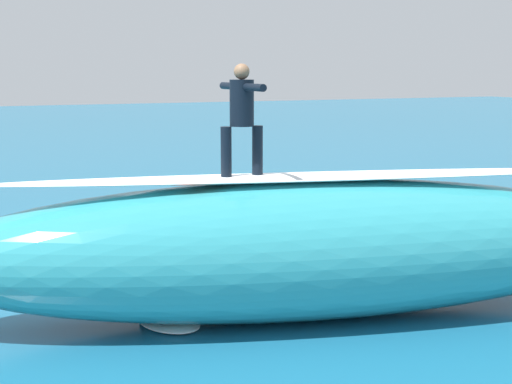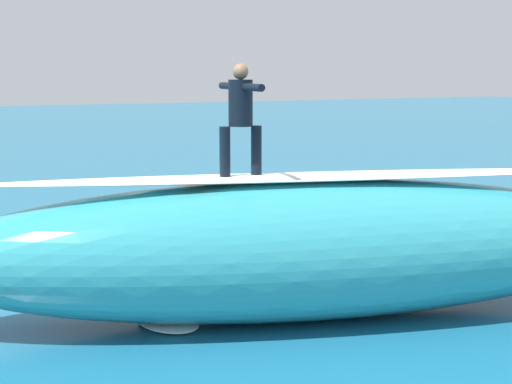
# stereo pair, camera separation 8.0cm
# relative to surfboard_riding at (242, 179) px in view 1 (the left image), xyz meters

# --- Properties ---
(ground_plane) EXTENTS (120.00, 120.00, 0.00)m
(ground_plane) POSITION_rel_surfboard_riding_xyz_m (-0.19, -1.69, -1.90)
(ground_plane) COLOR #196084
(wave_crest) EXTENTS (10.02, 4.54, 1.87)m
(wave_crest) POSITION_rel_surfboard_riding_xyz_m (-0.80, 0.21, -0.97)
(wave_crest) COLOR teal
(wave_crest) RESTS_ON ground_plane
(wave_foam_lip) EXTENTS (8.25, 2.82, 0.08)m
(wave_foam_lip) POSITION_rel_surfboard_riding_xyz_m (-0.80, 0.21, 0.01)
(wave_foam_lip) COLOR white
(wave_foam_lip) RESTS_ON wave_crest
(surfboard_riding) EXTENTS (2.23, 0.59, 0.07)m
(surfboard_riding) POSITION_rel_surfboard_riding_xyz_m (0.00, 0.00, 0.00)
(surfboard_riding) COLOR #E0563D
(surfboard_riding) RESTS_ON wave_crest
(surfer_riding) EXTENTS (0.57, 1.37, 1.44)m
(surfer_riding) POSITION_rel_surfboard_riding_xyz_m (0.00, 0.00, 0.87)
(surfer_riding) COLOR black
(surfer_riding) RESTS_ON surfboard_riding
(surfboard_paddling) EXTENTS (2.18, 0.91, 0.06)m
(surfboard_paddling) POSITION_rel_surfboard_riding_xyz_m (-2.28, -4.04, -1.87)
(surfboard_paddling) COLOR #EAE5C6
(surfboard_paddling) RESTS_ON ground_plane
(surfer_paddling) EXTENTS (1.57, 0.50, 0.28)m
(surfer_paddling) POSITION_rel_surfboard_riding_xyz_m (-2.16, -4.06, -1.72)
(surfer_paddling) COLOR black
(surfer_paddling) RESTS_ON surfboard_paddling
(foam_patch_near) EXTENTS (0.89, 0.87, 0.13)m
(foam_patch_near) POSITION_rel_surfboard_riding_xyz_m (1.30, -3.63, -1.84)
(foam_patch_near) COLOR white
(foam_patch_near) RESTS_ON ground_plane
(foam_patch_mid) EXTENTS (0.95, 1.16, 0.08)m
(foam_patch_mid) POSITION_rel_surfboard_riding_xyz_m (0.95, -0.21, -1.86)
(foam_patch_mid) COLOR white
(foam_patch_mid) RESTS_ON ground_plane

